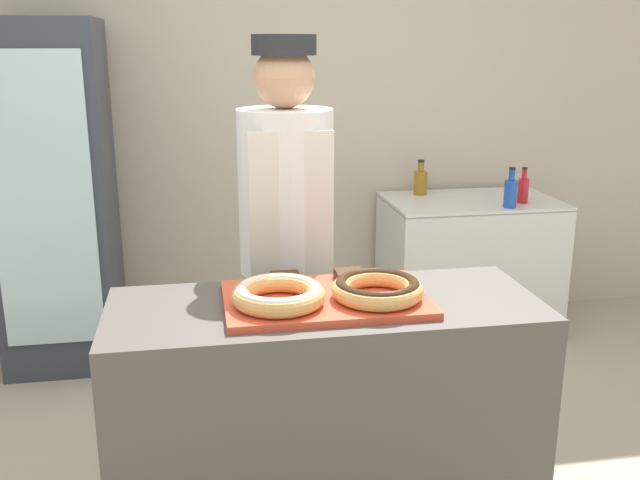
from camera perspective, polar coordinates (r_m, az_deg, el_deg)
wall_back at (r=4.25m, az=-4.82°, el=10.79°), size 8.00×0.06×2.70m
display_counter at (r=2.46m, az=0.42°, el=-14.94°), size 1.38×0.54×0.90m
serving_tray at (r=2.26m, az=0.44°, el=-4.77°), size 0.64×0.42×0.02m
donut_light_glaze at (r=2.18m, az=-3.34°, el=-4.32°), size 0.29×0.29×0.06m
donut_chocolate_glaze at (r=2.23m, az=4.61°, el=-3.85°), size 0.29×0.29×0.06m
brownie_back_left at (r=2.37m, az=-2.74°, el=-3.13°), size 0.09×0.09×0.03m
brownie_back_right at (r=2.40m, az=2.37°, el=-2.84°), size 0.09×0.09×0.03m
baker_person at (r=2.78m, az=-2.68°, el=-0.78°), size 0.36×0.36×1.73m
beverage_fridge at (r=3.99m, az=-20.46°, el=3.14°), size 0.58×0.59×1.82m
chest_freezer at (r=4.35m, az=11.75°, el=-2.00°), size 0.98×0.63×0.82m
bottle_red at (r=4.20m, az=15.95°, el=3.92°), size 0.06×0.06×0.20m
bottle_amber at (r=4.31m, az=8.04°, el=4.67°), size 0.08×0.08×0.21m
bottle_blue at (r=4.07m, az=15.00°, el=3.72°), size 0.07×0.07×0.22m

